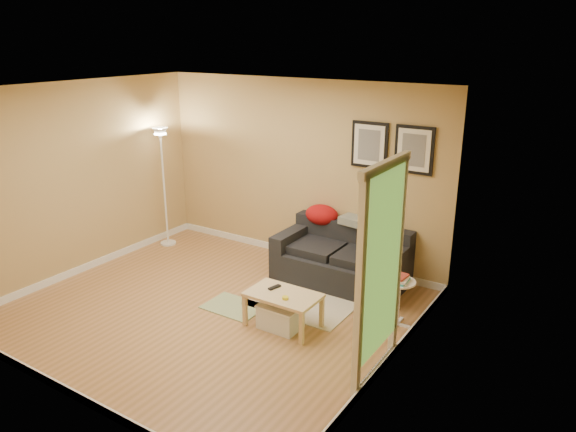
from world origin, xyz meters
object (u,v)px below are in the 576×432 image
object	(u,v)px
book_stack	(400,278)
floor_lamp	(164,191)
side_table	(398,303)
sofa	(341,256)
storage_bin	(280,316)
coffee_table	(283,310)

from	to	relation	value
book_stack	floor_lamp	size ratio (longest dim) A/B	0.13
book_stack	side_table	bearing A→B (deg)	82.30
sofa	side_table	bearing A→B (deg)	-31.59
storage_bin	side_table	world-z (taller)	side_table
storage_bin	floor_lamp	world-z (taller)	floor_lamp
side_table	floor_lamp	distance (m)	4.09
coffee_table	book_stack	world-z (taller)	book_stack
sofa	floor_lamp	bearing A→B (deg)	-175.46
sofa	storage_bin	world-z (taller)	sofa
side_table	book_stack	bearing A→B (deg)	-79.76
sofa	side_table	size ratio (longest dim) A/B	3.10
storage_bin	side_table	xyz separation A→B (m)	(1.08, 0.78, 0.13)
coffee_table	side_table	xyz separation A→B (m)	(1.07, 0.73, 0.07)
book_stack	floor_lamp	bearing A→B (deg)	155.71
sofa	coffee_table	distance (m)	1.40
sofa	side_table	xyz separation A→B (m)	(1.08, -0.66, -0.10)
sofa	book_stack	xyz separation A→B (m)	(1.08, -0.68, 0.21)
side_table	storage_bin	bearing A→B (deg)	-144.25
side_table	book_stack	world-z (taller)	book_stack
storage_bin	side_table	bearing A→B (deg)	35.75
book_stack	floor_lamp	distance (m)	4.06
book_stack	floor_lamp	xyz separation A→B (m)	(-4.02, 0.45, 0.29)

